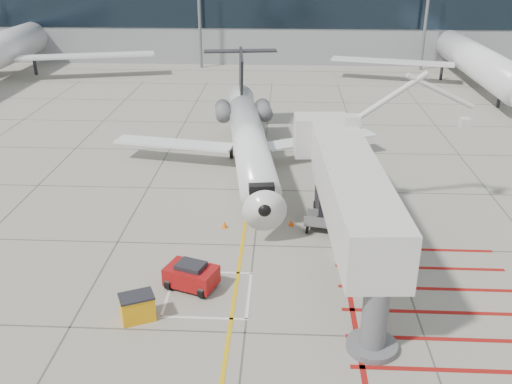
{
  "coord_description": "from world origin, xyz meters",
  "views": [
    {
      "loc": [
        1.55,
        -24.75,
        16.13
      ],
      "look_at": [
        0.0,
        6.0,
        2.5
      ],
      "focal_mm": 40.0,
      "sensor_mm": 36.0,
      "label": 1
    }
  ],
  "objects_px": {
    "jet_bridge": "(353,205)",
    "pushback_tug": "(191,275)",
    "spill_bin": "(137,307)",
    "regional_jet": "(252,133)"
  },
  "relations": [
    {
      "from": "regional_jet",
      "to": "jet_bridge",
      "type": "xyz_separation_m",
      "value": [
        5.86,
        -12.19,
        0.22
      ]
    },
    {
      "from": "pushback_tug",
      "to": "spill_bin",
      "type": "relative_size",
      "value": 1.67
    },
    {
      "from": "jet_bridge",
      "to": "pushback_tug",
      "type": "height_order",
      "value": "jet_bridge"
    },
    {
      "from": "spill_bin",
      "to": "regional_jet",
      "type": "bearing_deg",
      "value": 51.42
    },
    {
      "from": "jet_bridge",
      "to": "spill_bin",
      "type": "distance_m",
      "value": 11.73
    },
    {
      "from": "pushback_tug",
      "to": "spill_bin",
      "type": "distance_m",
      "value": 3.46
    },
    {
      "from": "jet_bridge",
      "to": "pushback_tug",
      "type": "distance_m",
      "value": 8.92
    },
    {
      "from": "regional_jet",
      "to": "pushback_tug",
      "type": "relative_size",
      "value": 10.91
    },
    {
      "from": "regional_jet",
      "to": "jet_bridge",
      "type": "relative_size",
      "value": 1.44
    },
    {
      "from": "regional_jet",
      "to": "pushback_tug",
      "type": "height_order",
      "value": "regional_jet"
    }
  ]
}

